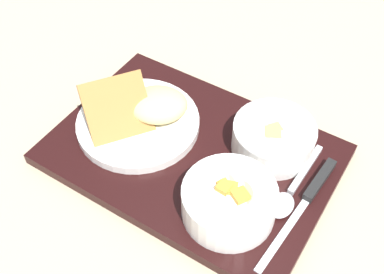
{
  "coord_description": "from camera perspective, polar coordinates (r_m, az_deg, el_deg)",
  "views": [
    {
      "loc": [
        -0.3,
        0.35,
        0.57
      ],
      "look_at": [
        0.0,
        0.0,
        0.05
      ],
      "focal_mm": 45.0,
      "sensor_mm": 36.0,
      "label": 1
    }
  ],
  "objects": [
    {
      "name": "ground_plane",
      "position": [
        0.74,
        0.0,
        -2.5
      ],
      "size": [
        4.0,
        4.0,
        0.0
      ],
      "primitive_type": "plane",
      "color": "tan"
    },
    {
      "name": "serving_tray",
      "position": [
        0.73,
        0.0,
        -2.04
      ],
      "size": [
        0.45,
        0.34,
        0.02
      ],
      "color": "black",
      "rests_on": "ground_plane"
    },
    {
      "name": "bowl_salad",
      "position": [
        0.63,
        4.43,
        -7.45
      ],
      "size": [
        0.13,
        0.13,
        0.06
      ],
      "color": "white",
      "rests_on": "serving_tray"
    },
    {
      "name": "bowl_soup",
      "position": [
        0.71,
        9.65,
        0.08
      ],
      "size": [
        0.12,
        0.12,
        0.05
      ],
      "color": "white",
      "rests_on": "serving_tray"
    },
    {
      "name": "plate_main",
      "position": [
        0.74,
        -6.06,
        2.55
      ],
      "size": [
        0.19,
        0.19,
        0.09
      ],
      "color": "white",
      "rests_on": "serving_tray"
    },
    {
      "name": "knife",
      "position": [
        0.69,
        14.06,
        -6.25
      ],
      "size": [
        0.03,
        0.21,
        0.01
      ],
      "rotation": [
        0.0,
        0.0,
        1.64
      ],
      "color": "silver",
      "rests_on": "serving_tray"
    },
    {
      "name": "spoon",
      "position": [
        0.68,
        11.48,
        -6.55
      ],
      "size": [
        0.04,
        0.15,
        0.01
      ],
      "rotation": [
        0.0,
        0.0,
        1.68
      ],
      "color": "silver",
      "rests_on": "serving_tray"
    }
  ]
}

